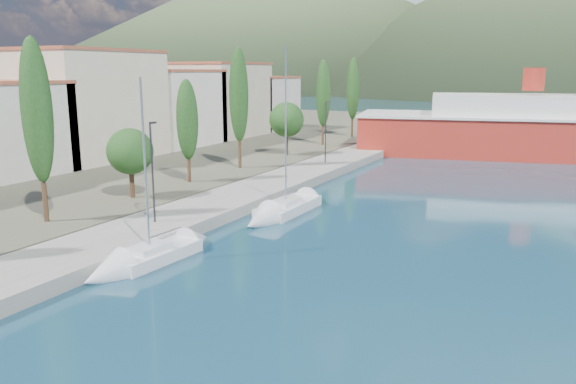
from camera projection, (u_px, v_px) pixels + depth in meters
The scene contains 8 objects.
ground at pixel (513, 117), 122.36m from camera, with size 1400.00×1400.00×0.00m, color navy.
quay at pixel (258, 191), 44.93m from camera, with size 5.00×88.00×0.80m, color gray.
land_strip at pixel (39, 147), 70.81m from camera, with size 70.00×148.00×0.70m, color #565644.
town_buildings at pixel (132, 109), 63.70m from camera, with size 9.20×69.20×11.30m.
tree_row at pixel (235, 113), 52.17m from camera, with size 3.79×62.63×11.32m.
lamp_posts at pixel (166, 166), 34.56m from camera, with size 0.15×48.13×6.06m.
sailboat_near at pixel (130, 265), 28.12m from camera, with size 2.62×7.33×10.35m.
sailboat_mid at pixel (274, 214), 38.00m from camera, with size 2.35×8.62×12.38m.
Camera 1 is at (13.50, -11.81, 9.79)m, focal length 35.00 mm.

